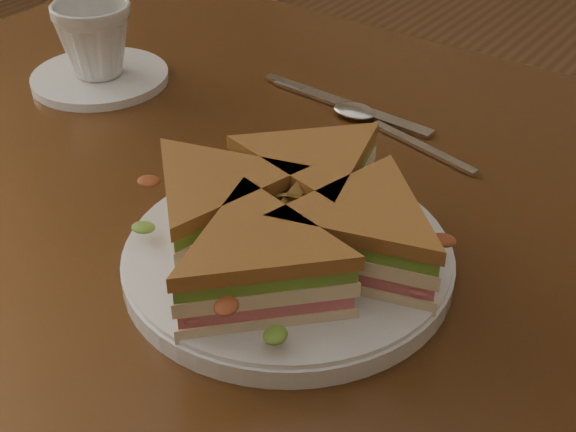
% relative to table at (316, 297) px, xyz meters
% --- Properties ---
extents(table, '(1.20, 0.80, 0.75)m').
position_rel_table_xyz_m(table, '(0.00, 0.00, 0.00)').
color(table, '#321B0B').
rests_on(table, ground).
extents(plate, '(0.26, 0.26, 0.02)m').
position_rel_table_xyz_m(plate, '(0.03, -0.08, 0.11)').
color(plate, white).
rests_on(plate, table).
extents(sandwich_wedges, '(0.30, 0.30, 0.06)m').
position_rel_table_xyz_m(sandwich_wedges, '(0.03, -0.08, 0.14)').
color(sandwich_wedges, '#F8E1B7').
rests_on(sandwich_wedges, plate).
extents(crisps_mound, '(0.09, 0.09, 0.05)m').
position_rel_table_xyz_m(crisps_mound, '(0.03, -0.08, 0.14)').
color(crisps_mound, '#CC6C1A').
rests_on(crisps_mound, plate).
extents(spoon, '(0.18, 0.06, 0.01)m').
position_rel_table_xyz_m(spoon, '(-0.05, 0.16, 0.10)').
color(spoon, silver).
rests_on(spoon, table).
extents(knife, '(0.22, 0.03, 0.00)m').
position_rel_table_xyz_m(knife, '(-0.09, 0.18, 0.10)').
color(knife, silver).
rests_on(knife, table).
extents(saucer, '(0.15, 0.15, 0.01)m').
position_rel_table_xyz_m(saucer, '(-0.35, 0.07, 0.10)').
color(saucer, white).
rests_on(saucer, table).
extents(coffee_cup, '(0.12, 0.12, 0.08)m').
position_rel_table_xyz_m(coffee_cup, '(-0.35, 0.07, 0.15)').
color(coffee_cup, white).
rests_on(coffee_cup, saucer).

